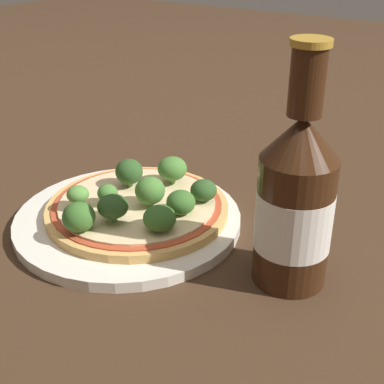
{
  "coord_description": "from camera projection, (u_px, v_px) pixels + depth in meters",
  "views": [
    {
      "loc": [
        0.34,
        -0.41,
        0.32
      ],
      "look_at": [
        0.07,
        0.01,
        0.06
      ],
      "focal_mm": 50.0,
      "sensor_mm": 36.0,
      "label": 1
    }
  ],
  "objects": [
    {
      "name": "broccoli_floret_6",
      "position": [
        78.0,
        195.0,
        0.59
      ],
      "size": [
        0.02,
        0.02,
        0.03
      ],
      "color": "#6B8E51",
      "rests_on": "pizza"
    },
    {
      "name": "pizza",
      "position": [
        137.0,
        207.0,
        0.61
      ],
      "size": [
        0.21,
        0.21,
        0.01
      ],
      "color": "tan",
      "rests_on": "plate"
    },
    {
      "name": "plate",
      "position": [
        128.0,
        220.0,
        0.61
      ],
      "size": [
        0.26,
        0.26,
        0.01
      ],
      "color": "silver",
      "rests_on": "ground_plane"
    },
    {
      "name": "broccoli_floret_5",
      "position": [
        129.0,
        172.0,
        0.64
      ],
      "size": [
        0.03,
        0.03,
        0.03
      ],
      "color": "#6B8E51",
      "rests_on": "pizza"
    },
    {
      "name": "ground_plane",
      "position": [
        137.0,
        227.0,
        0.61
      ],
      "size": [
        3.0,
        3.0,
        0.0
      ],
      "primitive_type": "plane",
      "color": "#3D2819"
    },
    {
      "name": "broccoli_floret_0",
      "position": [
        181.0,
        202.0,
        0.58
      ],
      "size": [
        0.03,
        0.03,
        0.03
      ],
      "color": "#6B8E51",
      "rests_on": "pizza"
    },
    {
      "name": "broccoli_floret_7",
      "position": [
        79.0,
        217.0,
        0.55
      ],
      "size": [
        0.03,
        0.03,
        0.03
      ],
      "color": "#6B8E51",
      "rests_on": "pizza"
    },
    {
      "name": "broccoli_floret_9",
      "position": [
        204.0,
        190.0,
        0.61
      ],
      "size": [
        0.03,
        0.03,
        0.03
      ],
      "color": "#6B8E51",
      "rests_on": "pizza"
    },
    {
      "name": "broccoli_floret_2",
      "position": [
        173.0,
        169.0,
        0.64
      ],
      "size": [
        0.04,
        0.04,
        0.03
      ],
      "color": "#6B8E51",
      "rests_on": "pizza"
    },
    {
      "name": "broccoli_floret_3",
      "position": [
        160.0,
        218.0,
        0.55
      ],
      "size": [
        0.03,
        0.03,
        0.03
      ],
      "color": "#6B8E51",
      "rests_on": "pizza"
    },
    {
      "name": "broccoli_floret_8",
      "position": [
        150.0,
        191.0,
        0.59
      ],
      "size": [
        0.03,
        0.03,
        0.03
      ],
      "color": "#6B8E51",
      "rests_on": "pizza"
    },
    {
      "name": "broccoli_floret_1",
      "position": [
        115.0,
        207.0,
        0.56
      ],
      "size": [
        0.03,
        0.03,
        0.03
      ],
      "color": "#6B8E51",
      "rests_on": "pizza"
    },
    {
      "name": "beer_bottle",
      "position": [
        295.0,
        201.0,
        0.49
      ],
      "size": [
        0.07,
        0.07,
        0.23
      ],
      "color": "#381E0F",
      "rests_on": "ground_plane"
    },
    {
      "name": "broccoli_floret_4",
      "position": [
        108.0,
        193.0,
        0.6
      ],
      "size": [
        0.02,
        0.02,
        0.02
      ],
      "color": "#6B8E51",
      "rests_on": "pizza"
    }
  ]
}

